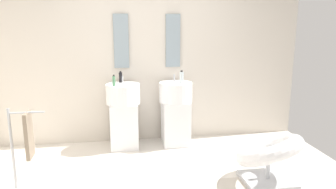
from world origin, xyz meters
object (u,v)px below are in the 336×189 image
(pedestal_sink_right, at_px, (176,111))
(soap_bottle_green, at_px, (114,81))
(towel_rack, at_px, (26,137))
(soap_bottle_clear, at_px, (182,78))
(lounge_chair, at_px, (269,154))
(soap_bottle_black, at_px, (121,77))
(pedestal_sink_left, at_px, (124,113))

(pedestal_sink_right, xyz_separation_m, soap_bottle_green, (-0.90, -0.13, 0.51))
(towel_rack, height_order, soap_bottle_green, soap_bottle_green)
(soap_bottle_clear, height_order, soap_bottle_green, soap_bottle_clear)
(lounge_chair, xyz_separation_m, soap_bottle_clear, (-0.76, 1.28, 0.70))
(towel_rack, relative_size, soap_bottle_black, 5.72)
(pedestal_sink_right, xyz_separation_m, lounge_chair, (0.83, -1.38, -0.17))
(pedestal_sink_right, height_order, soap_bottle_green, soap_bottle_green)
(pedestal_sink_right, relative_size, soap_bottle_green, 6.68)
(soap_bottle_black, relative_size, soap_bottle_green, 1.05)
(pedestal_sink_left, height_order, towel_rack, pedestal_sink_left)
(soap_bottle_black, height_order, soap_bottle_clear, soap_bottle_clear)
(lounge_chair, bearing_deg, soap_bottle_clear, 120.74)
(pedestal_sink_left, distance_m, soap_bottle_green, 0.54)
(pedestal_sink_right, bearing_deg, soap_bottle_clear, -57.33)
(soap_bottle_black, xyz_separation_m, soap_bottle_green, (-0.10, -0.27, -0.00))
(pedestal_sink_right, relative_size, soap_bottle_black, 6.35)
(pedestal_sink_left, relative_size, towel_rack, 1.11)
(soap_bottle_clear, bearing_deg, pedestal_sink_left, 173.15)
(soap_bottle_black, xyz_separation_m, soap_bottle_clear, (0.87, -0.25, 0.01))
(soap_bottle_black, bearing_deg, pedestal_sink_right, -10.19)
(lounge_chair, xyz_separation_m, towel_rack, (-2.65, 0.22, 0.28))
(pedestal_sink_right, distance_m, soap_bottle_green, 1.04)
(soap_bottle_clear, xyz_separation_m, soap_bottle_green, (-0.96, -0.03, -0.02))
(pedestal_sink_right, distance_m, soap_bottle_black, 0.96)
(soap_bottle_clear, bearing_deg, lounge_chair, -59.26)
(pedestal_sink_right, height_order, lounge_chair, pedestal_sink_right)
(towel_rack, bearing_deg, soap_bottle_black, 52.15)
(towel_rack, distance_m, soap_bottle_green, 1.45)
(lounge_chair, distance_m, soap_bottle_black, 2.34)
(pedestal_sink_right, height_order, soap_bottle_black, soap_bottle_black)
(pedestal_sink_right, distance_m, soap_bottle_clear, 0.54)
(pedestal_sink_right, bearing_deg, soap_bottle_black, 169.81)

